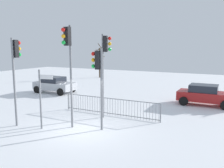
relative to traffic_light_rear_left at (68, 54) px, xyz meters
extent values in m
plane|color=white|center=(0.74, 0.06, -3.77)|extent=(60.00, 60.00, 0.00)
cylinder|color=slate|center=(0.03, 0.13, -1.19)|extent=(0.11, 0.11, 5.17)
cube|color=black|center=(-0.01, -0.03, 0.85)|extent=(0.36, 0.28, 0.90)
sphere|color=red|center=(-0.05, -0.27, 1.15)|extent=(0.20, 0.20, 0.20)
sphere|color=orange|center=(-0.05, -0.27, 0.85)|extent=(0.20, 0.20, 0.20)
sphere|color=green|center=(-0.05, -0.27, 0.55)|extent=(0.20, 0.20, 0.20)
cylinder|color=slate|center=(1.58, 0.50, -1.75)|extent=(0.11, 0.11, 4.03)
cube|color=black|center=(1.42, 0.47, -0.29)|extent=(0.26, 0.35, 0.90)
sphere|color=red|center=(1.17, 0.43, 0.01)|extent=(0.20, 0.20, 0.20)
sphere|color=orange|center=(1.17, 0.43, -0.29)|extent=(0.20, 0.20, 0.20)
sphere|color=green|center=(1.17, 0.43, -0.59)|extent=(0.20, 0.20, 0.20)
cylinder|color=slate|center=(-2.72, -1.04, -1.48)|extent=(0.11, 0.11, 4.57)
cube|color=black|center=(-2.71, -0.87, 0.25)|extent=(0.33, 0.23, 0.90)
sphere|color=red|center=(-2.70, -0.62, 0.55)|extent=(0.20, 0.20, 0.20)
sphere|color=orange|center=(-2.70, -0.62, 0.25)|extent=(0.20, 0.20, 0.20)
sphere|color=green|center=(-2.70, -0.62, -0.05)|extent=(0.20, 0.20, 0.20)
cylinder|color=slate|center=(0.58, 2.39, -1.35)|extent=(0.11, 0.11, 4.84)
cube|color=black|center=(0.73, 2.43, 0.52)|extent=(0.30, 0.37, 0.90)
sphere|color=red|center=(0.98, 2.50, 0.82)|extent=(0.20, 0.20, 0.20)
sphere|color=orange|center=(0.98, 2.50, 0.52)|extent=(0.20, 0.20, 0.20)
sphere|color=green|center=(0.98, 2.50, 0.22)|extent=(0.20, 0.20, 0.20)
cylinder|color=slate|center=(-1.22, -0.77, -2.27)|extent=(0.09, 0.09, 3.01)
cube|color=white|center=(-0.83, -0.71, -1.11)|extent=(0.69, 0.15, 0.22)
cube|color=slate|center=(0.74, 2.96, -2.72)|extent=(6.26, 0.09, 0.04)
cube|color=slate|center=(0.74, 2.96, -3.65)|extent=(6.26, 0.09, 0.04)
cylinder|color=slate|center=(-2.30, 2.93, -3.25)|extent=(0.02, 0.02, 1.05)
cylinder|color=slate|center=(-2.12, 2.93, -3.25)|extent=(0.02, 0.02, 1.05)
cylinder|color=slate|center=(-1.94, 2.93, -3.25)|extent=(0.02, 0.02, 1.05)
cylinder|color=slate|center=(-1.76, 2.94, -3.25)|extent=(0.02, 0.02, 1.05)
cylinder|color=slate|center=(-1.58, 2.94, -3.25)|extent=(0.02, 0.02, 1.05)
cylinder|color=slate|center=(-1.40, 2.94, -3.25)|extent=(0.02, 0.02, 1.05)
cylinder|color=slate|center=(-1.22, 2.94, -3.25)|extent=(0.02, 0.02, 1.05)
cylinder|color=slate|center=(-1.04, 2.94, -3.25)|extent=(0.02, 0.02, 1.05)
cylinder|color=slate|center=(-0.86, 2.94, -3.25)|extent=(0.02, 0.02, 1.05)
cylinder|color=slate|center=(-0.69, 2.94, -3.25)|extent=(0.02, 0.02, 1.05)
cylinder|color=slate|center=(-0.51, 2.95, -3.25)|extent=(0.02, 0.02, 1.05)
cylinder|color=slate|center=(-0.33, 2.95, -3.25)|extent=(0.02, 0.02, 1.05)
cylinder|color=slate|center=(-0.15, 2.95, -3.25)|extent=(0.02, 0.02, 1.05)
cylinder|color=slate|center=(0.03, 2.95, -3.25)|extent=(0.02, 0.02, 1.05)
cylinder|color=slate|center=(0.21, 2.95, -3.25)|extent=(0.02, 0.02, 1.05)
cylinder|color=slate|center=(0.39, 2.95, -3.25)|extent=(0.02, 0.02, 1.05)
cylinder|color=slate|center=(0.57, 2.95, -3.25)|extent=(0.02, 0.02, 1.05)
cylinder|color=slate|center=(0.74, 2.96, -3.25)|extent=(0.02, 0.02, 1.05)
cylinder|color=slate|center=(0.92, 2.96, -3.25)|extent=(0.02, 0.02, 1.05)
cylinder|color=slate|center=(1.10, 2.96, -3.25)|extent=(0.02, 0.02, 1.05)
cylinder|color=slate|center=(1.28, 2.96, -3.25)|extent=(0.02, 0.02, 1.05)
cylinder|color=slate|center=(1.46, 2.96, -3.25)|extent=(0.02, 0.02, 1.05)
cylinder|color=slate|center=(1.64, 2.96, -3.25)|extent=(0.02, 0.02, 1.05)
cylinder|color=slate|center=(1.82, 2.96, -3.25)|extent=(0.02, 0.02, 1.05)
cylinder|color=slate|center=(2.00, 2.96, -3.25)|extent=(0.02, 0.02, 1.05)
cylinder|color=slate|center=(2.17, 2.97, -3.25)|extent=(0.02, 0.02, 1.05)
cylinder|color=slate|center=(2.35, 2.97, -3.25)|extent=(0.02, 0.02, 1.05)
cylinder|color=slate|center=(2.53, 2.97, -3.25)|extent=(0.02, 0.02, 1.05)
cylinder|color=slate|center=(2.71, 2.97, -3.25)|extent=(0.02, 0.02, 1.05)
cylinder|color=slate|center=(2.89, 2.97, -3.25)|extent=(0.02, 0.02, 1.05)
cylinder|color=slate|center=(3.07, 2.97, -3.25)|extent=(0.02, 0.02, 1.05)
cylinder|color=slate|center=(3.25, 2.97, -3.25)|extent=(0.02, 0.02, 1.05)
cylinder|color=slate|center=(3.43, 2.98, -3.25)|extent=(0.02, 0.02, 1.05)
cylinder|color=slate|center=(3.60, 2.98, -3.25)|extent=(0.02, 0.02, 1.05)
cylinder|color=slate|center=(3.78, 2.98, -3.25)|extent=(0.02, 0.02, 1.05)
cylinder|color=slate|center=(-2.38, 2.93, -3.25)|extent=(0.06, 0.06, 1.05)
cylinder|color=slate|center=(3.87, 2.98, -3.25)|extent=(0.06, 0.06, 1.05)
cube|color=maroon|center=(5.60, 8.41, -3.13)|extent=(3.81, 1.72, 0.65)
cube|color=#1E232D|center=(5.45, 8.41, -2.58)|extent=(1.91, 1.51, 0.55)
cylinder|color=black|center=(4.25, 9.26, -3.45)|extent=(0.64, 0.22, 0.64)
cylinder|color=black|center=(4.24, 7.56, -3.45)|extent=(0.64, 0.22, 0.64)
cube|color=#B2B5BA|center=(-7.21, 7.13, -3.13)|extent=(3.81, 1.72, 0.65)
cube|color=#1E232D|center=(-7.36, 7.13, -2.58)|extent=(1.91, 1.51, 0.55)
cylinder|color=black|center=(-5.86, 7.99, -3.45)|extent=(0.64, 0.22, 0.64)
cylinder|color=black|center=(-5.85, 6.29, -3.45)|extent=(0.64, 0.22, 0.64)
cylinder|color=black|center=(-8.56, 7.97, -3.45)|extent=(0.64, 0.22, 0.64)
cylinder|color=black|center=(-8.55, 6.27, -3.45)|extent=(0.64, 0.22, 0.64)
cylinder|color=#473828|center=(-9.31, 18.88, -1.74)|extent=(0.23, 0.23, 4.07)
cylinder|color=#473828|center=(-9.79, 19.54, 0.16)|extent=(1.40, 1.06, 1.20)
cylinder|color=#473828|center=(-9.18, 19.33, -1.08)|extent=(0.95, 0.35, 0.58)
cylinder|color=#473828|center=(-9.44, 19.16, -0.72)|extent=(0.65, 0.36, 1.04)
cylinder|color=#473828|center=(-9.03, 18.65, 0.45)|extent=(0.56, 0.67, 0.99)
cylinder|color=#473828|center=(-9.56, 18.59, -0.54)|extent=(0.69, 0.61, 1.42)
camera|label=1|loc=(7.29, -9.38, 0.29)|focal=37.90mm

